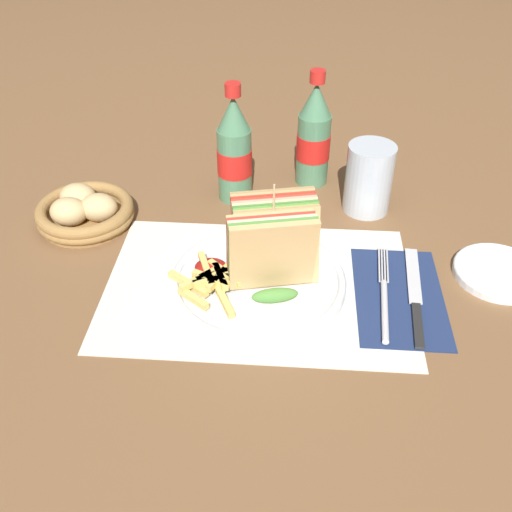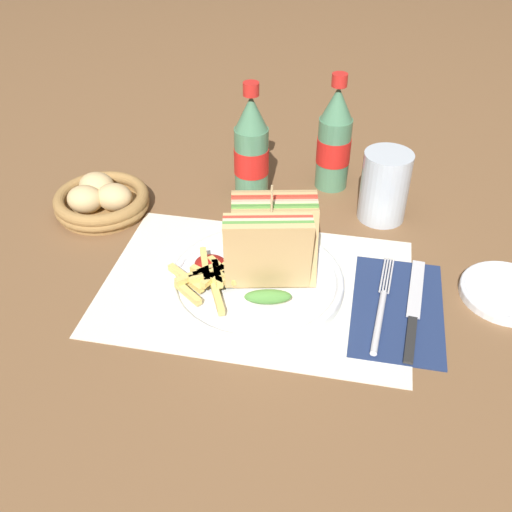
{
  "view_description": "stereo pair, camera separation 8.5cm",
  "coord_description": "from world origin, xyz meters",
  "px_view_note": "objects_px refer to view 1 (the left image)",
  "views": [
    {
      "loc": [
        0.04,
        -0.67,
        0.56
      ],
      "look_at": [
        -0.0,
        -0.0,
        0.04
      ],
      "focal_mm": 42.0,
      "sensor_mm": 36.0,
      "label": 1
    },
    {
      "loc": [
        0.13,
        -0.66,
        0.56
      ],
      "look_at": [
        -0.0,
        -0.0,
        0.04
      ],
      "focal_mm": 42.0,
      "sensor_mm": 36.0,
      "label": 2
    }
  ],
  "objects_px": {
    "fork": "(384,300)",
    "bread_basket": "(84,211)",
    "side_saucer": "(499,272)",
    "club_sandwich": "(273,246)",
    "glass_near": "(369,178)",
    "coke_bottle_far": "(314,137)",
    "knife": "(415,295)",
    "coke_bottle_near": "(234,151)",
    "plate_main": "(255,281)"
  },
  "relations": [
    {
      "from": "fork",
      "to": "coke_bottle_near",
      "type": "xyz_separation_m",
      "value": [
        -0.23,
        0.26,
        0.08
      ]
    },
    {
      "from": "knife",
      "to": "bread_basket",
      "type": "xyz_separation_m",
      "value": [
        -0.51,
        0.15,
        0.02
      ]
    },
    {
      "from": "glass_near",
      "to": "club_sandwich",
      "type": "bearing_deg",
      "value": -124.05
    },
    {
      "from": "knife",
      "to": "glass_near",
      "type": "xyz_separation_m",
      "value": [
        -0.05,
        0.23,
        0.05
      ]
    },
    {
      "from": "plate_main",
      "to": "glass_near",
      "type": "relative_size",
      "value": 2.13
    },
    {
      "from": "plate_main",
      "to": "club_sandwich",
      "type": "height_order",
      "value": "club_sandwich"
    },
    {
      "from": "plate_main",
      "to": "knife",
      "type": "xyz_separation_m",
      "value": [
        0.22,
        -0.01,
        -0.0
      ]
    },
    {
      "from": "glass_near",
      "to": "bread_basket",
      "type": "bearing_deg",
      "value": -170.7
    },
    {
      "from": "club_sandwich",
      "to": "bread_basket",
      "type": "distance_m",
      "value": 0.35
    },
    {
      "from": "knife",
      "to": "coke_bottle_far",
      "type": "xyz_separation_m",
      "value": [
        -0.14,
        0.31,
        0.08
      ]
    },
    {
      "from": "coke_bottle_far",
      "to": "glass_near",
      "type": "height_order",
      "value": "coke_bottle_far"
    },
    {
      "from": "knife",
      "to": "bread_basket",
      "type": "distance_m",
      "value": 0.53
    },
    {
      "from": "glass_near",
      "to": "bread_basket",
      "type": "relative_size",
      "value": 0.74
    },
    {
      "from": "side_saucer",
      "to": "glass_near",
      "type": "bearing_deg",
      "value": 137.11
    },
    {
      "from": "fork",
      "to": "bread_basket",
      "type": "bearing_deg",
      "value": 164.68
    },
    {
      "from": "coke_bottle_far",
      "to": "side_saucer",
      "type": "xyz_separation_m",
      "value": [
        0.27,
        -0.25,
        -0.08
      ]
    },
    {
      "from": "plate_main",
      "to": "coke_bottle_far",
      "type": "xyz_separation_m",
      "value": [
        0.08,
        0.3,
        0.08
      ]
    },
    {
      "from": "fork",
      "to": "side_saucer",
      "type": "distance_m",
      "value": 0.19
    },
    {
      "from": "bread_basket",
      "to": "side_saucer",
      "type": "height_order",
      "value": "bread_basket"
    },
    {
      "from": "fork",
      "to": "bread_basket",
      "type": "height_order",
      "value": "bread_basket"
    },
    {
      "from": "plate_main",
      "to": "fork",
      "type": "distance_m",
      "value": 0.18
    },
    {
      "from": "bread_basket",
      "to": "side_saucer",
      "type": "distance_m",
      "value": 0.65
    },
    {
      "from": "club_sandwich",
      "to": "glass_near",
      "type": "bearing_deg",
      "value": 55.95
    },
    {
      "from": "coke_bottle_near",
      "to": "side_saucer",
      "type": "height_order",
      "value": "coke_bottle_near"
    },
    {
      "from": "fork",
      "to": "coke_bottle_near",
      "type": "height_order",
      "value": "coke_bottle_near"
    },
    {
      "from": "coke_bottle_near",
      "to": "glass_near",
      "type": "xyz_separation_m",
      "value": [
        0.22,
        -0.02,
        -0.03
      ]
    },
    {
      "from": "fork",
      "to": "coke_bottle_far",
      "type": "distance_m",
      "value": 0.35
    },
    {
      "from": "knife",
      "to": "coke_bottle_far",
      "type": "bearing_deg",
      "value": 119.19
    },
    {
      "from": "knife",
      "to": "bread_basket",
      "type": "height_order",
      "value": "bread_basket"
    },
    {
      "from": "plate_main",
      "to": "glass_near",
      "type": "bearing_deg",
      "value": 51.69
    },
    {
      "from": "knife",
      "to": "side_saucer",
      "type": "xyz_separation_m",
      "value": [
        0.13,
        0.06,
        0.0
      ]
    },
    {
      "from": "coke_bottle_near",
      "to": "side_saucer",
      "type": "relative_size",
      "value": 1.58
    },
    {
      "from": "bread_basket",
      "to": "side_saucer",
      "type": "relative_size",
      "value": 1.21
    },
    {
      "from": "fork",
      "to": "knife",
      "type": "height_order",
      "value": "fork"
    },
    {
      "from": "club_sandwich",
      "to": "glass_near",
      "type": "relative_size",
      "value": 1.32
    },
    {
      "from": "club_sandwich",
      "to": "fork",
      "type": "relative_size",
      "value": 0.77
    },
    {
      "from": "club_sandwich",
      "to": "side_saucer",
      "type": "relative_size",
      "value": 1.19
    },
    {
      "from": "plate_main",
      "to": "knife",
      "type": "distance_m",
      "value": 0.22
    },
    {
      "from": "club_sandwich",
      "to": "side_saucer",
      "type": "bearing_deg",
      "value": 8.69
    },
    {
      "from": "coke_bottle_near",
      "to": "coke_bottle_far",
      "type": "xyz_separation_m",
      "value": [
        0.13,
        0.06,
        0.0
      ]
    },
    {
      "from": "coke_bottle_far",
      "to": "glass_near",
      "type": "bearing_deg",
      "value": -42.98
    },
    {
      "from": "bread_basket",
      "to": "club_sandwich",
      "type": "bearing_deg",
      "value": -24.48
    },
    {
      "from": "coke_bottle_far",
      "to": "glass_near",
      "type": "relative_size",
      "value": 1.76
    },
    {
      "from": "fork",
      "to": "side_saucer",
      "type": "xyz_separation_m",
      "value": [
        0.17,
        0.08,
        -0.0
      ]
    },
    {
      "from": "bread_basket",
      "to": "side_saucer",
      "type": "xyz_separation_m",
      "value": [
        0.64,
        -0.09,
        -0.01
      ]
    },
    {
      "from": "knife",
      "to": "coke_bottle_far",
      "type": "distance_m",
      "value": 0.35
    },
    {
      "from": "coke_bottle_far",
      "to": "side_saucer",
      "type": "height_order",
      "value": "coke_bottle_far"
    },
    {
      "from": "club_sandwich",
      "to": "coke_bottle_near",
      "type": "xyz_separation_m",
      "value": [
        -0.08,
        0.24,
        0.01
      ]
    },
    {
      "from": "coke_bottle_far",
      "to": "bread_basket",
      "type": "distance_m",
      "value": 0.41
    },
    {
      "from": "coke_bottle_far",
      "to": "glass_near",
      "type": "distance_m",
      "value": 0.13
    }
  ]
}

